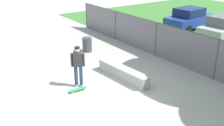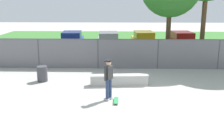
# 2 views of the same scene
# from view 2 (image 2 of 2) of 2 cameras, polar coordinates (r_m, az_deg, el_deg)

# --- Properties ---
(ground_plane) EXTENTS (80.00, 80.00, 0.00)m
(ground_plane) POSITION_cam_2_polar(r_m,az_deg,el_deg) (12.26, 4.21, -7.19)
(ground_plane) COLOR #ADAAA3
(grass_strip) EXTENTS (31.49, 20.00, 0.02)m
(grass_strip) POSITION_cam_2_polar(r_m,az_deg,el_deg) (26.99, 2.78, 4.49)
(grass_strip) COLOR #3D7A33
(grass_strip) RESTS_ON ground
(concrete_ledge) EXTENTS (3.08, 0.72, 0.57)m
(concrete_ledge) POSITION_cam_2_polar(r_m,az_deg,el_deg) (13.55, 1.61, -3.79)
(concrete_ledge) COLOR #999993
(concrete_ledge) RESTS_ON ground
(skateboarder) EXTENTS (0.42, 0.52, 1.84)m
(skateboarder) POSITION_cam_2_polar(r_m,az_deg,el_deg) (11.38, -0.75, -3.34)
(skateboarder) COLOR beige
(skateboarder) RESTS_ON ground
(skateboard) EXTENTS (0.20, 0.80, 0.09)m
(skateboard) POSITION_cam_2_polar(r_m,az_deg,el_deg) (11.47, 0.91, -8.29)
(skateboard) COLOR #2D8C4C
(skateboard) RESTS_ON ground
(chainlink_fence) EXTENTS (19.56, 0.07, 1.97)m
(chainlink_fence) POSITION_cam_2_polar(r_m,az_deg,el_deg) (16.67, 3.53, 2.31)
(chainlink_fence) COLOR #4C4C51
(chainlink_fence) RESTS_ON ground
(car_blue) EXTENTS (2.23, 4.31, 1.66)m
(car_blue) POSITION_cam_2_polar(r_m,az_deg,el_deg) (23.31, -8.86, 4.92)
(car_blue) COLOR #233D9E
(car_blue) RESTS_ON ground
(car_silver) EXTENTS (2.23, 4.31, 1.66)m
(car_silver) POSITION_cam_2_polar(r_m,az_deg,el_deg) (22.66, -0.82, 4.83)
(car_silver) COLOR #B7BABF
(car_silver) RESTS_ON ground
(car_yellow) EXTENTS (2.23, 4.31, 1.66)m
(car_yellow) POSITION_cam_2_polar(r_m,az_deg,el_deg) (23.31, 7.03, 4.98)
(car_yellow) COLOR gold
(car_yellow) RESTS_ON ground
(car_red) EXTENTS (2.23, 4.31, 1.66)m
(car_red) POSITION_cam_2_polar(r_m,az_deg,el_deg) (23.75, 15.19, 4.76)
(car_red) COLOR #B21E1E
(car_red) RESTS_ON ground
(trash_bin) EXTENTS (0.56, 0.56, 0.86)m
(trash_bin) POSITION_cam_2_polar(r_m,az_deg,el_deg) (14.68, -15.24, -2.32)
(trash_bin) COLOR #3F3F44
(trash_bin) RESTS_ON ground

